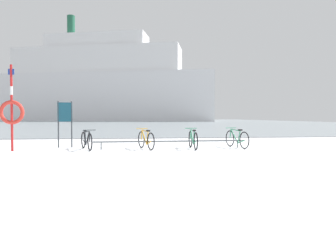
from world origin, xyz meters
TOP-DOWN VIEW (x-y plane):
  - ground at (0.00, 53.90)m, footprint 80.00×132.00m
  - bike_rack at (-0.93, 4.37)m, footprint 5.77×0.21m
  - bicycle_0 at (-4.07, 4.40)m, footprint 0.71×1.59m
  - bicycle_1 at (-1.89, 4.36)m, footprint 0.65×1.51m
  - bicycle_2 at (-0.12, 4.26)m, footprint 0.46×1.70m
  - bicycle_3 at (1.66, 4.51)m, footprint 0.53×1.66m
  - info_sign at (-5.02, 5.25)m, footprint 0.55×0.14m
  - rescue_post at (-6.57, 4.13)m, footprint 0.85×0.13m
  - ferry_ship at (-11.33, 77.09)m, footprint 60.08×25.86m

SIDE VIEW (x-z plane):
  - ground at x=0.00m, z-range -0.08..0.00m
  - bike_rack at x=-0.93m, z-range 0.12..0.42m
  - bicycle_0 at x=-4.07m, z-range -0.03..0.71m
  - bicycle_1 at x=-1.89m, z-range -0.03..0.72m
  - bicycle_2 at x=-0.12m, z-range -0.03..0.73m
  - bicycle_3 at x=1.66m, z-range -0.03..0.73m
  - info_sign at x=-5.02m, z-range 0.31..2.12m
  - rescue_post at x=-6.57m, z-range -0.10..2.92m
  - ferry_ship at x=-11.33m, z-range -4.67..23.69m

